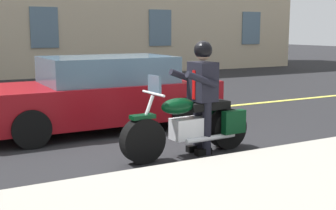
{
  "coord_description": "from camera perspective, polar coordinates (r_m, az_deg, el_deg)",
  "views": [
    {
      "loc": [
        3.37,
        7.02,
        1.9
      ],
      "look_at": [
        0.14,
        1.03,
        0.75
      ],
      "focal_mm": 47.65,
      "sensor_mm": 36.0,
      "label": 1
    }
  ],
  "objects": [
    {
      "name": "ground_plane",
      "position": [
        8.02,
        -2.59,
        -4.14
      ],
      "size": [
        80.0,
        80.0,
        0.0
      ],
      "primitive_type": "plane",
      "color": "black"
    },
    {
      "name": "lane_center_stripe",
      "position": [
        9.82,
        -7.67,
        -1.64
      ],
      "size": [
        60.0,
        0.16,
        0.01
      ],
      "primitive_type": "cube",
      "color": "#E5DB4C",
      "rests_on": "ground_plane"
    },
    {
      "name": "motorcycle_main",
      "position": [
        6.83,
        3.01,
        -2.67
      ],
      "size": [
        2.22,
        0.67,
        1.26
      ],
      "color": "black",
      "rests_on": "ground_plane"
    },
    {
      "name": "rider_main",
      "position": [
        6.84,
        4.35,
        2.3
      ],
      "size": [
        0.64,
        0.57,
        1.74
      ],
      "color": "black",
      "rests_on": "ground_plane"
    },
    {
      "name": "car_silver",
      "position": [
        8.68,
        -8.59,
        1.46
      ],
      "size": [
        4.6,
        1.92,
        1.4
      ],
      "color": "maroon",
      "rests_on": "ground_plane"
    }
  ]
}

